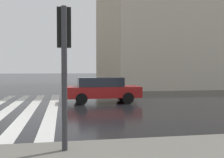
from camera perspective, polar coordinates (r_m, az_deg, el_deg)
The scene contains 2 objects.
traffic_signal_post at distance 5.94m, azimuth -10.02°, elevation 6.63°, with size 0.44×0.30×3.04m.
car_red at distance 15.21m, azimuth -2.10°, elevation -2.13°, with size 1.85×4.10×1.41m.
Camera 1 is at (-9.51, -3.41, 1.88)m, focal length 43.57 mm.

